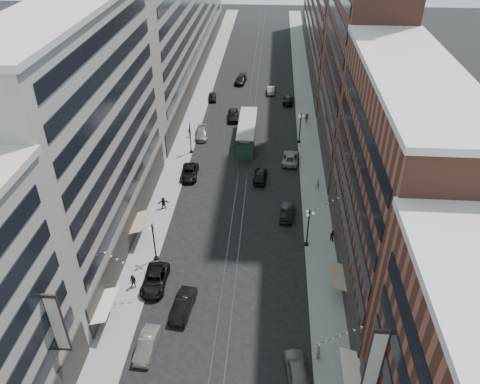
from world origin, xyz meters
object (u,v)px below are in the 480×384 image
(lamppost_se_far, at_px, (308,227))
(car_13, at_px, (233,115))
(car_1, at_px, (147,345))
(car_extra_1, at_px, (290,157))
(lamppost_sw_mid, at_px, (190,137))
(car_10, at_px, (287,212))
(pedestrian_6, at_px, (190,133))
(car_11, at_px, (291,158))
(car_9, at_px, (212,97))
(car_14, at_px, (271,90))
(lamppost_sw_far, at_px, (154,241))
(car_4, at_px, (297,370))
(car_5, at_px, (183,305))
(pedestrian_7, at_px, (332,236))
(pedestrian_4, at_px, (318,352))
(car_8, at_px, (202,133))
(car_12, at_px, (288,100))
(car_2, at_px, (155,280))
(car_extra_2, at_px, (241,80))
(pedestrian_5, at_px, (163,203))
(pedestrian_8, at_px, (317,183))
(lamppost_se_mid, at_px, (300,127))
(car_7, at_px, (189,172))
(pedestrian_9, at_px, (307,118))
(car_extra_0, at_px, (260,175))
(pedestrian_2, at_px, (133,281))
(streetcar, at_px, (247,133))

(lamppost_se_far, bearing_deg, car_13, 108.54)
(car_1, relative_size, car_extra_1, 0.99)
(lamppost_sw_mid, relative_size, car_10, 1.17)
(pedestrian_6, bearing_deg, car_11, -178.88)
(car_9, height_order, car_14, car_14)
(lamppost_sw_far, bearing_deg, car_4, -41.91)
(car_5, xyz_separation_m, car_10, (11.30, 17.82, -0.08))
(car_5, relative_size, car_14, 1.15)
(car_11, xyz_separation_m, pedestrian_7, (4.91, -20.11, 0.15))
(lamppost_se_far, bearing_deg, car_14, 96.00)
(pedestrian_4, height_order, pedestrian_6, pedestrian_4)
(lamppost_se_far, xyz_separation_m, car_extra_1, (-1.73, 21.78, -2.41))
(car_14, bearing_deg, car_13, 62.83)
(car_5, relative_size, car_9, 1.28)
(car_1, height_order, car_8, car_1)
(pedestrian_7, height_order, car_extra_1, pedestrian_7)
(car_12, height_order, pedestrian_6, pedestrian_6)
(car_2, distance_m, car_9, 54.39)
(car_10, bearing_deg, car_extra_2, -73.30)
(pedestrian_4, height_order, car_10, pedestrian_4)
(pedestrian_5, height_order, pedestrian_8, pedestrian_8)
(car_5, relative_size, pedestrian_4, 2.94)
(car_4, distance_m, car_14, 69.97)
(lamppost_se_mid, distance_m, car_13, 15.45)
(car_7, bearing_deg, car_4, -68.17)
(lamppost_se_far, distance_m, pedestrian_9, 36.38)
(car_8, distance_m, car_extra_0, 17.61)
(lamppost_se_mid, distance_m, pedestrian_7, 27.12)
(car_5, bearing_deg, pedestrian_5, 114.73)
(car_4, height_order, pedestrian_6, pedestrian_6)
(car_5, distance_m, car_extra_2, 68.30)
(pedestrian_4, height_order, pedestrian_7, pedestrian_4)
(car_14, bearing_deg, pedestrian_2, 75.84)
(car_7, bearing_deg, car_8, 87.34)
(streetcar, height_order, pedestrian_8, streetcar)
(pedestrian_8, bearing_deg, pedestrian_2, 49.39)
(pedestrian_6, distance_m, pedestrian_8, 26.80)
(pedestrian_5, bearing_deg, car_12, 48.37)
(car_2, relative_size, car_8, 1.09)
(lamppost_sw_far, height_order, car_8, lamppost_sw_far)
(pedestrian_8, bearing_deg, car_5, 62.02)
(pedestrian_7, bearing_deg, car_5, 77.94)
(streetcar, height_order, pedestrian_9, streetcar)
(lamppost_se_mid, height_order, pedestrian_5, lamppost_se_mid)
(streetcar, height_order, pedestrian_5, streetcar)
(car_13, xyz_separation_m, car_extra_1, (10.67, -15.17, -0.20))
(car_4, bearing_deg, pedestrian_5, -62.87)
(lamppost_sw_far, xyz_separation_m, car_2, (0.80, -4.16, -2.31))
(pedestrian_4, relative_size, pedestrian_6, 1.10)
(lamppost_sw_far, height_order, pedestrian_6, lamppost_sw_far)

